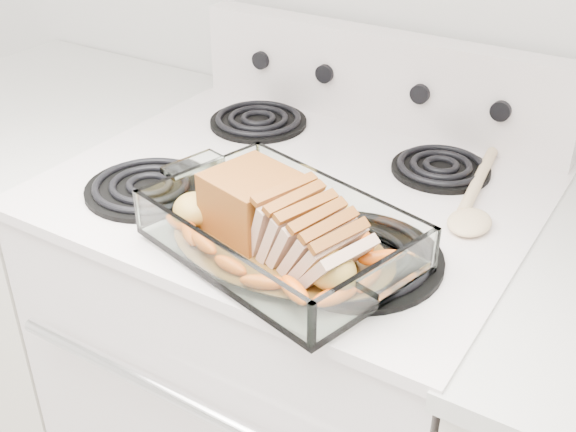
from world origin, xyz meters
The scene contains 6 objects.
electric_range centered at (0.00, 1.66, 0.48)m, with size 0.78×0.70×1.12m.
counter_left centered at (-0.67, 1.66, 0.47)m, with size 0.58×0.68×0.93m.
baking_dish centered at (0.10, 1.45, 0.96)m, with size 0.36×0.24×0.07m.
pork_roast centered at (0.08, 1.45, 1.00)m, with size 0.26×0.11×0.09m.
roast_vegetables centered at (0.09, 1.49, 0.97)m, with size 0.39×0.21×0.05m.
wooden_spoon centered at (0.28, 1.72, 0.95)m, with size 0.09×0.30×0.02m.
Camera 1 is at (0.55, 0.74, 1.51)m, focal length 45.00 mm.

